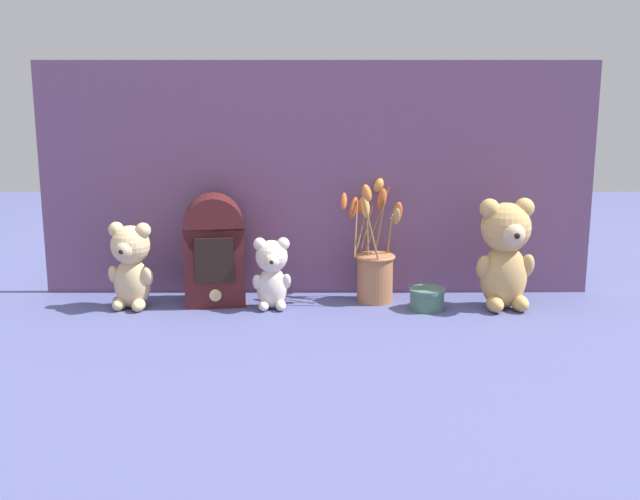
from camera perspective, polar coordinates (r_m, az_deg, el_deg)
ground_plane at (r=2.01m, az=-0.00°, el=-4.24°), size 4.00×4.00×0.00m
backdrop_wall at (r=2.11m, az=0.02°, el=5.05°), size 1.45×0.02×0.61m
teddy_bear_large at (r=2.04m, az=13.31°, el=-0.13°), size 0.15×0.14×0.28m
teddy_bear_medium at (r=2.05m, az=-13.04°, el=-0.95°), size 0.12×0.11×0.22m
teddy_bear_small at (r=2.00m, az=-3.19°, el=-1.56°), size 0.10×0.09×0.18m
flower_vase at (r=2.06m, az=4.19°, el=-1.06°), size 0.16×0.17×0.32m
vintage_radio at (r=2.05m, az=-7.28°, el=0.17°), size 0.16×0.14×0.28m
decorative_tin_tall at (r=2.02m, az=7.89°, el=-3.49°), size 0.09×0.09×0.05m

